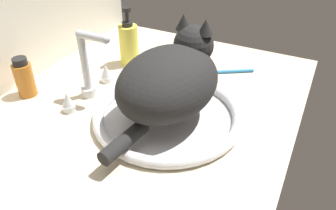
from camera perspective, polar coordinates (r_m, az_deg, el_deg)
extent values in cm
cube|color=beige|center=(83.89, -5.36, -2.61)|extent=(101.54, 73.32, 3.00)
cube|color=silver|center=(99.49, -25.28, 10.86)|extent=(101.54, 2.40, 34.55)
torus|color=white|center=(80.85, 0.00, -1.57)|extent=(36.07, 36.07, 2.62)
cylinder|color=white|center=(81.45, 0.00, -2.14)|extent=(32.13, 32.13, 0.60)
cylinder|color=silver|center=(92.06, -13.26, 2.28)|extent=(4.00, 4.00, 2.37)
cylinder|color=silver|center=(87.84, -14.01, 7.08)|extent=(2.00, 2.00, 15.08)
sphere|color=silver|center=(84.75, -14.73, 11.60)|extent=(2.20, 2.20, 2.20)
cylinder|color=silver|center=(82.49, -12.69, 11.25)|extent=(2.00, 7.44, 2.00)
sphere|color=silver|center=(80.34, -10.55, 10.87)|extent=(2.10, 2.10, 2.10)
cylinder|color=silver|center=(87.35, -16.44, -0.52)|extent=(3.20, 3.20, 1.60)
cone|color=silver|center=(85.88, -16.73, 0.97)|extent=(2.88, 2.88, 3.86)
cylinder|color=silver|center=(97.59, -10.35, 4.39)|extent=(3.20, 3.20, 1.60)
cone|color=silver|center=(96.27, -10.52, 5.79)|extent=(2.88, 2.88, 3.86)
ellipsoid|color=black|center=(75.96, 0.00, 3.82)|extent=(30.02, 24.23, 15.05)
sphere|color=black|center=(82.06, 4.34, 10.07)|extent=(9.84, 9.84, 9.84)
cone|color=black|center=(81.39, 2.65, 13.96)|extent=(3.74, 3.74, 3.69)
cone|color=black|center=(78.72, 6.42, 13.05)|extent=(3.74, 3.74, 3.69)
ellipsoid|color=silver|center=(85.43, 5.57, 10.31)|extent=(3.44, 4.47, 3.15)
ellipsoid|color=silver|center=(83.51, 3.70, 6.20)|extent=(9.11, 12.40, 8.28)
cylinder|color=black|center=(69.15, -7.41, -6.15)|extent=(13.02, 4.76, 3.20)
cylinder|color=#E5DB4C|center=(104.56, -6.67, 10.10)|extent=(5.75, 5.75, 12.09)
cylinder|color=black|center=(102.00, -6.92, 13.50)|extent=(3.16, 3.16, 1.20)
cylinder|color=black|center=(101.25, -7.01, 14.65)|extent=(1.15, 1.15, 3.17)
cylinder|color=black|center=(100.53, -7.10, 15.82)|extent=(2.59, 2.59, 1.20)
cylinder|color=#B2661E|center=(95.90, -23.14, 3.95)|extent=(4.86, 4.86, 9.00)
cylinder|color=black|center=(93.51, -23.88, 6.79)|extent=(3.64, 3.64, 1.80)
cylinder|color=#338CD1|center=(102.18, 10.52, 5.64)|extent=(8.30, 12.54, 1.00)
cube|color=white|center=(100.03, 5.90, 5.79)|extent=(2.39, 2.84, 1.20)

